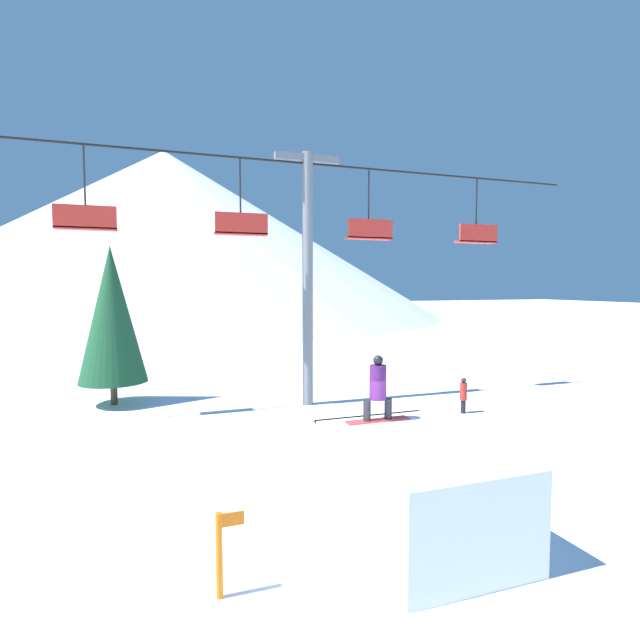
{
  "coord_description": "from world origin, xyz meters",
  "views": [
    {
      "loc": [
        -3.46,
        -7.54,
        4.4
      ],
      "look_at": [
        1.0,
        4.82,
        3.47
      ],
      "focal_mm": 28.0,
      "sensor_mm": 36.0,
      "label": 1
    }
  ],
  "objects_px": {
    "trail_marker": "(221,552)",
    "snowboarder": "(378,389)",
    "distant_skier": "(463,394)",
    "snow_ramp": "(414,487)",
    "pine_tree_near": "(112,314)"
  },
  "relations": [
    {
      "from": "trail_marker",
      "to": "distant_skier",
      "type": "relative_size",
      "value": 1.0
    },
    {
      "from": "trail_marker",
      "to": "snowboarder",
      "type": "bearing_deg",
      "value": 30.78
    },
    {
      "from": "snow_ramp",
      "to": "distant_skier",
      "type": "height_order",
      "value": "snow_ramp"
    },
    {
      "from": "pine_tree_near",
      "to": "distant_skier",
      "type": "relative_size",
      "value": 4.74
    },
    {
      "from": "pine_tree_near",
      "to": "snowboarder",
      "type": "bearing_deg",
      "value": -63.12
    },
    {
      "from": "snowboarder",
      "to": "distant_skier",
      "type": "distance_m",
      "value": 8.1
    },
    {
      "from": "snowboarder",
      "to": "distant_skier",
      "type": "height_order",
      "value": "snowboarder"
    },
    {
      "from": "snow_ramp",
      "to": "snowboarder",
      "type": "xyz_separation_m",
      "value": [
        -0.04,
        1.38,
        1.49
      ]
    },
    {
      "from": "pine_tree_near",
      "to": "distant_skier",
      "type": "height_order",
      "value": "pine_tree_near"
    },
    {
      "from": "snowboarder",
      "to": "snow_ramp",
      "type": "bearing_deg",
      "value": -88.52
    },
    {
      "from": "snowboarder",
      "to": "trail_marker",
      "type": "xyz_separation_m",
      "value": [
        -3.45,
        -2.06,
        -1.66
      ]
    },
    {
      "from": "pine_tree_near",
      "to": "trail_marker",
      "type": "xyz_separation_m",
      "value": [
        1.97,
        -12.75,
        -2.66
      ]
    },
    {
      "from": "distant_skier",
      "to": "trail_marker",
      "type": "bearing_deg",
      "value": -141.8
    },
    {
      "from": "snowboarder",
      "to": "trail_marker",
      "type": "distance_m",
      "value": 4.35
    },
    {
      "from": "trail_marker",
      "to": "distant_skier",
      "type": "distance_m",
      "value": 11.9
    }
  ]
}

